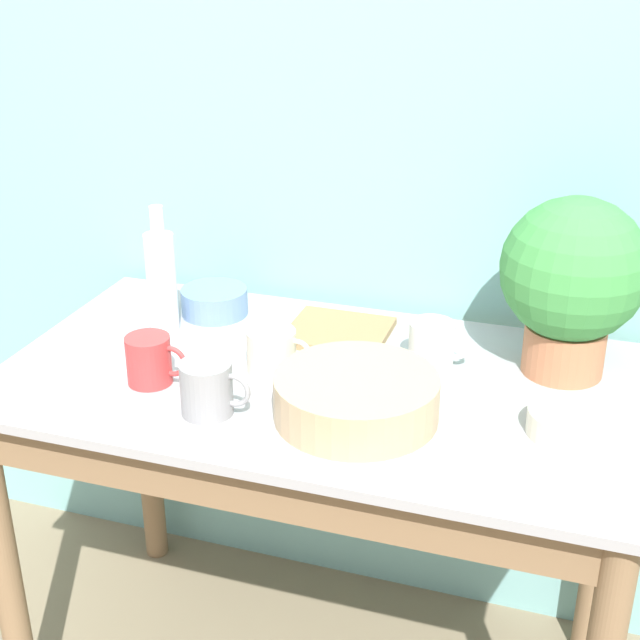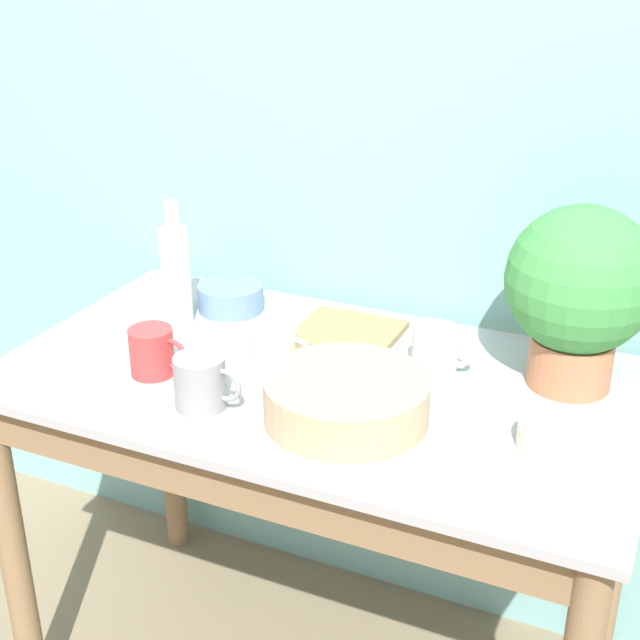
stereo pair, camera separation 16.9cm
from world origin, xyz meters
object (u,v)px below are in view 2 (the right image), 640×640
object	(u,v)px
mug_cream	(274,349)
bowl_small_blue	(231,297)
mug_red	(153,352)
tray_board	(348,333)
bowl_wash_large	(346,399)
mug_grey	(201,382)
mug_white	(436,349)
bottle_tall	(176,273)
potted_plant	(580,288)
bowl_small_cream	(561,437)

from	to	relation	value
mug_cream	bowl_small_blue	world-z (taller)	mug_cream
mug_red	tray_board	xyz separation A→B (m)	(0.28, 0.31, -0.04)
bowl_wash_large	mug_grey	xyz separation A→B (m)	(-0.26, -0.07, 0.01)
mug_cream	tray_board	size ratio (longest dim) A/B	0.62
mug_cream	mug_white	bearing A→B (deg)	23.42
bottle_tall	mug_red	distance (m)	0.25
bowl_wash_large	tray_board	bearing A→B (deg)	112.22
potted_plant	bowl_small_cream	distance (m)	0.30
mug_white	potted_plant	bearing A→B (deg)	11.36
mug_red	bowl_small_blue	xyz separation A→B (m)	(-0.02, 0.34, -0.02)
mug_red	mug_grey	xyz separation A→B (m)	(0.15, -0.07, 0.00)
bowl_wash_large	bottle_tall	world-z (taller)	bottle_tall
mug_grey	bowl_small_cream	xyz separation A→B (m)	(0.62, 0.13, -0.03)
bottle_tall	mug_red	world-z (taller)	bottle_tall
potted_plant	mug_cream	world-z (taller)	potted_plant
mug_white	bowl_small_cream	xyz separation A→B (m)	(0.28, -0.19, -0.02)
mug_cream	mug_white	size ratio (longest dim) A/B	1.05
mug_white	mug_cream	bearing A→B (deg)	-156.58
bowl_wash_large	mug_white	xyz separation A→B (m)	(0.09, 0.25, 0.01)
mug_grey	bowl_small_cream	size ratio (longest dim) A/B	0.91
potted_plant	bottle_tall	world-z (taller)	potted_plant
potted_plant	tray_board	distance (m)	0.50
potted_plant	mug_cream	distance (m)	0.59
mug_red	mug_grey	size ratio (longest dim) A/B	0.93
mug_grey	potted_plant	bearing A→B (deg)	31.38
bowl_wash_large	tray_board	xyz separation A→B (m)	(-0.13, 0.32, -0.03)
bottle_tall	mug_cream	xyz separation A→B (m)	(0.29, -0.11, -0.07)
bowl_small_cream	bowl_wash_large	bearing A→B (deg)	-170.71
mug_red	bowl_small_blue	bearing A→B (deg)	93.14
mug_grey	bowl_small_blue	distance (m)	0.44
mug_cream	mug_red	xyz separation A→B (m)	(-0.21, -0.11, 0.00)
potted_plant	bowl_small_blue	world-z (taller)	potted_plant
bottle_tall	mug_grey	size ratio (longest dim) A/B	2.10
bowl_wash_large	mug_cream	world-z (taller)	mug_cream
potted_plant	mug_cream	bearing A→B (deg)	-161.94
mug_red	bowl_wash_large	bearing A→B (deg)	-0.65
mug_cream	tray_board	distance (m)	0.22
potted_plant	mug_red	xyz separation A→B (m)	(-0.75, -0.29, -0.15)
mug_white	bowl_wash_large	bearing A→B (deg)	-109.56
mug_cream	bowl_small_cream	distance (m)	0.57
mug_white	mug_grey	distance (m)	0.47
bowl_wash_large	bottle_tall	xyz separation A→B (m)	(-0.50, 0.23, 0.08)
mug_red	mug_grey	world-z (taller)	mug_grey
bowl_small_blue	mug_white	bearing A→B (deg)	-10.58
bowl_wash_large	mug_grey	distance (m)	0.27
mug_white	tray_board	distance (m)	0.23
potted_plant	mug_white	world-z (taller)	potted_plant
potted_plant	bowl_small_blue	xyz separation A→B (m)	(-0.77, 0.05, -0.17)
potted_plant	mug_red	distance (m)	0.82
potted_plant	mug_white	distance (m)	0.30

